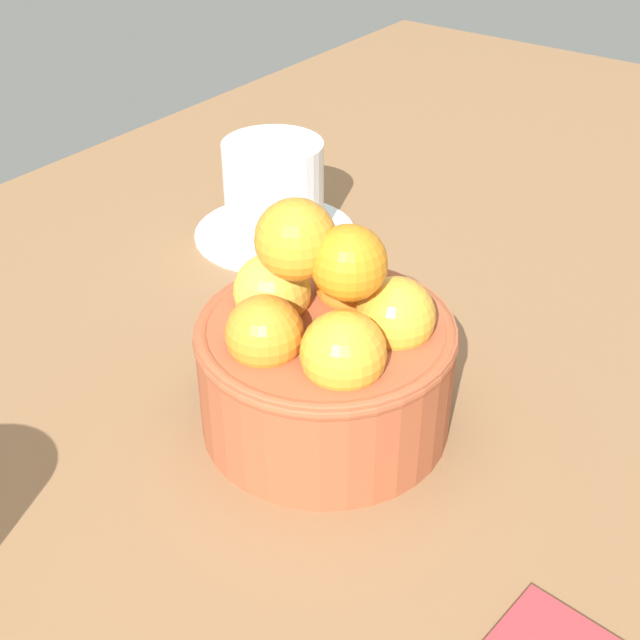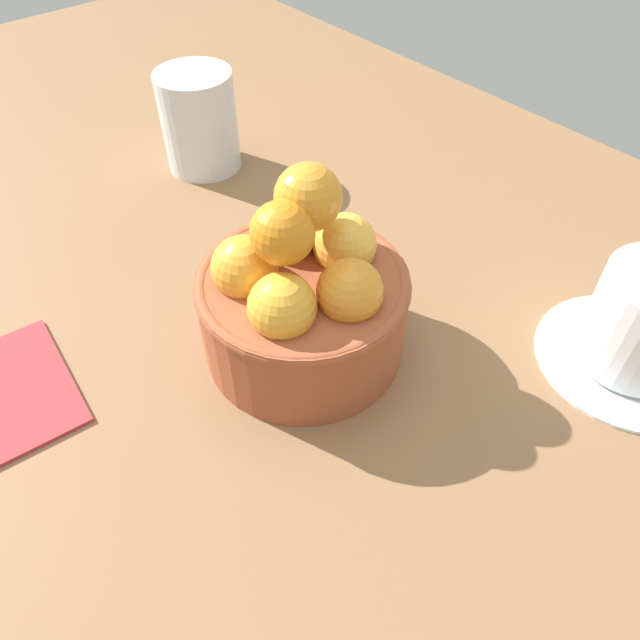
# 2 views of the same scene
# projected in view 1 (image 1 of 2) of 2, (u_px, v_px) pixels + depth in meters

# --- Properties ---
(ground_plane) EXTENTS (1.56, 0.86, 0.05)m
(ground_plane) POSITION_uv_depth(u_px,v_px,m) (325.00, 450.00, 0.52)
(ground_plane) COLOR brown
(terracotta_bowl) EXTENTS (0.15, 0.15, 0.14)m
(terracotta_bowl) POSITION_uv_depth(u_px,v_px,m) (325.00, 352.00, 0.47)
(terracotta_bowl) COLOR #9E4C2D
(terracotta_bowl) RESTS_ON ground_plane
(coffee_cup) EXTENTS (0.13, 0.13, 0.08)m
(coffee_cup) POSITION_uv_depth(u_px,v_px,m) (274.00, 195.00, 0.68)
(coffee_cup) COLOR white
(coffee_cup) RESTS_ON ground_plane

